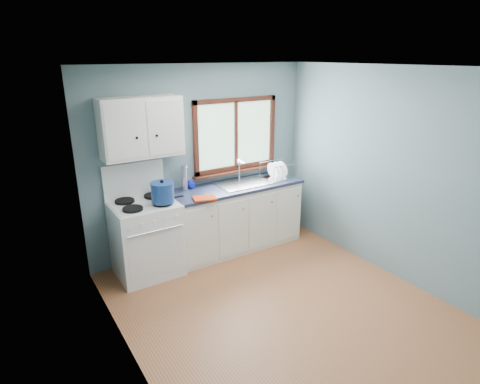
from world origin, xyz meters
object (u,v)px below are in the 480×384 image
skillet (163,199)px  utensil_crock (168,189)px  sink (247,187)px  stockpot (163,192)px  thermos (184,178)px  gas_range (146,236)px  dish_rack (278,173)px  base_cabinets (236,220)px

skillet → utensil_crock: 0.38m
sink → stockpot: stockpot is taller
utensil_crock → thermos: 0.27m
thermos → gas_range: bearing=-162.7°
stockpot → dish_rack: size_ratio=0.77×
gas_range → stockpot: size_ratio=3.80×
stockpot → thermos: thermos is taller
stockpot → sink: bearing=8.0°
skillet → dish_rack: dish_rack is taller
utensil_crock → dish_rack: utensil_crock is taller
base_cabinets → skillet: bearing=-171.1°
sink → skillet: size_ratio=2.13×
skillet → sink: bearing=10.0°
sink → skillet: 1.31m
base_cabinets → thermos: bearing=165.1°
sink → skillet: sink is taller
thermos → utensil_crock: bearing=-172.4°
dish_rack → utensil_crock: bearing=172.1°
skillet → dish_rack: size_ratio=0.85×
skillet → stockpot: (-0.00, -0.01, 0.10)m
dish_rack → thermos: bearing=169.6°
base_cabinets → stockpot: size_ratio=5.17×
skillet → thermos: size_ratio=1.19×
utensil_crock → gas_range: bearing=-156.9°
skillet → stockpot: stockpot is taller
thermos → dish_rack: size_ratio=0.72×
skillet → dish_rack: bearing=7.0°
skillet → dish_rack: 1.82m
gas_range → thermos: (0.63, 0.20, 0.59)m
utensil_crock → thermos: utensil_crock is taller
gas_range → sink: size_ratio=1.62×
stockpot → dish_rack: stockpot is taller
dish_rack → skillet: bearing=-177.2°
gas_range → thermos: 0.89m
gas_range → dish_rack: (2.00, -0.01, 0.49)m
base_cabinets → skillet: 1.27m
gas_range → base_cabinets: (1.31, 0.02, -0.08)m
base_cabinets → stockpot: bearing=-170.7°
utensil_crock → base_cabinets: bearing=-9.0°
sink → dish_rack: bearing=-3.1°
utensil_crock → stockpot: bearing=-121.2°
gas_range → sink: gas_range is taller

